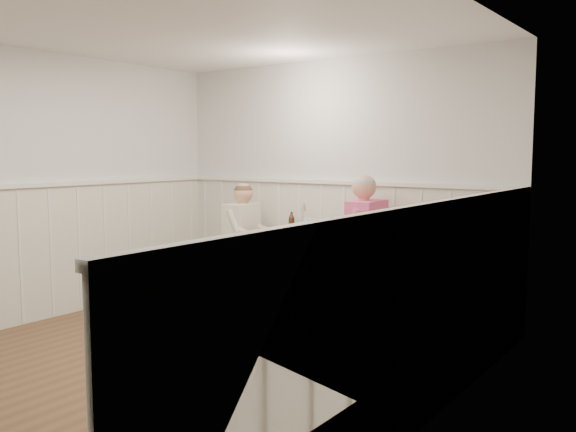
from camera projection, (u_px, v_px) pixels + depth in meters
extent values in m
plane|color=#49311C|center=(181.00, 362.00, 4.77)|extent=(4.50, 4.50, 0.00)
cube|color=silver|center=(334.00, 184.00, 6.44)|extent=(4.00, 0.04, 2.60)
cube|color=silver|center=(31.00, 187.00, 5.81)|extent=(0.04, 4.50, 2.60)
cube|color=silver|center=(424.00, 211.00, 3.46)|extent=(0.04, 4.50, 2.60)
cube|color=white|center=(175.00, 22.00, 4.50)|extent=(4.00, 4.50, 0.02)
cube|color=silver|center=(333.00, 245.00, 6.50)|extent=(3.98, 0.03, 1.30)
cube|color=silver|center=(35.00, 255.00, 5.87)|extent=(0.03, 4.48, 1.30)
cube|color=silver|center=(419.00, 322.00, 3.54)|extent=(0.03, 4.48, 1.30)
cube|color=silver|center=(333.00, 182.00, 6.42)|extent=(3.98, 0.06, 0.04)
cube|color=silver|center=(33.00, 185.00, 5.79)|extent=(0.06, 4.48, 0.04)
cube|color=silver|center=(419.00, 208.00, 3.48)|extent=(0.06, 4.48, 0.04)
cube|color=brown|center=(299.00, 240.00, 6.27)|extent=(0.91, 0.70, 0.04)
cylinder|color=#3F3833|center=(251.00, 276.00, 6.30)|extent=(0.05, 0.05, 0.71)
cylinder|color=#3F3833|center=(285.00, 267.00, 6.79)|extent=(0.05, 0.05, 0.71)
cylinder|color=#3F3833|center=(316.00, 286.00, 5.83)|extent=(0.05, 0.05, 0.71)
cylinder|color=#3F3833|center=(348.00, 276.00, 6.31)|extent=(0.05, 0.05, 0.71)
cube|color=tan|center=(362.00, 281.00, 5.80)|extent=(0.50, 0.50, 0.04)
cube|color=#657FB6|center=(362.00, 277.00, 5.80)|extent=(0.45, 0.45, 0.03)
cube|color=tan|center=(382.00, 258.00, 5.72)|extent=(0.14, 0.40, 0.43)
cylinder|color=tan|center=(376.00, 309.00, 5.60)|extent=(0.03, 0.03, 0.40)
cylinder|color=tan|center=(340.00, 306.00, 5.72)|extent=(0.03, 0.03, 0.40)
cylinder|color=tan|center=(384.00, 300.00, 5.93)|extent=(0.03, 0.03, 0.40)
cylinder|color=tan|center=(349.00, 297.00, 6.05)|extent=(0.03, 0.03, 0.40)
cube|color=tan|center=(248.00, 265.00, 6.73)|extent=(0.50, 0.50, 0.04)
cube|color=#657FB6|center=(248.00, 262.00, 6.73)|extent=(0.45, 0.45, 0.03)
cube|color=tan|center=(241.00, 243.00, 6.86)|extent=(0.18, 0.36, 0.40)
cylinder|color=tan|center=(255.00, 279.00, 6.98)|extent=(0.03, 0.03, 0.37)
cylinder|color=tan|center=(268.00, 284.00, 6.70)|extent=(0.03, 0.03, 0.37)
cylinder|color=tan|center=(229.00, 282.00, 6.81)|extent=(0.03, 0.03, 0.37)
cylinder|color=tan|center=(241.00, 288.00, 6.53)|extent=(0.03, 0.03, 0.37)
cube|color=#3F3F47|center=(364.00, 298.00, 5.88)|extent=(0.50, 0.46, 0.47)
cube|color=#3F3F47|center=(344.00, 265.00, 5.96)|extent=(0.47, 0.42, 0.14)
cube|color=pink|center=(364.00, 231.00, 5.81)|extent=(0.29, 0.48, 0.58)
sphere|color=tan|center=(365.00, 187.00, 5.77)|extent=(0.23, 0.23, 0.23)
sphere|color=#A5A5A0|center=(365.00, 184.00, 5.76)|extent=(0.22, 0.22, 0.22)
cube|color=black|center=(329.00, 227.00, 6.01)|extent=(0.02, 0.07, 0.14)
cube|color=#3F3F47|center=(243.00, 281.00, 6.72)|extent=(0.46, 0.42, 0.43)
cube|color=#3F3F47|center=(258.00, 258.00, 6.59)|extent=(0.43, 0.38, 0.13)
cube|color=silver|center=(243.00, 228.00, 6.65)|extent=(0.27, 0.44, 0.53)
sphere|color=tan|center=(243.00, 193.00, 6.61)|extent=(0.21, 0.21, 0.21)
sphere|color=#4C3828|center=(243.00, 190.00, 6.61)|extent=(0.20, 0.20, 0.20)
cylinder|color=white|center=(316.00, 240.00, 6.08)|extent=(0.28, 0.28, 0.02)
ellipsoid|color=#3F722D|center=(311.00, 237.00, 6.08)|extent=(0.14, 0.11, 0.05)
sphere|color=#A69D50|center=(321.00, 238.00, 6.05)|extent=(0.04, 0.04, 0.04)
cube|color=#95444C|center=(321.00, 238.00, 6.12)|extent=(0.08, 0.05, 0.01)
cylinder|color=white|center=(326.00, 238.00, 6.09)|extent=(0.06, 0.06, 0.03)
cylinder|color=white|center=(277.00, 236.00, 6.40)|extent=(0.30, 0.30, 0.02)
ellipsoid|color=#3F722D|center=(272.00, 232.00, 6.40)|extent=(0.14, 0.12, 0.05)
sphere|color=#A69D50|center=(283.00, 233.00, 6.37)|extent=(0.04, 0.04, 0.04)
cylinder|color=silver|center=(312.00, 236.00, 6.40)|extent=(0.07, 0.07, 0.01)
cylinder|color=silver|center=(312.00, 232.00, 6.40)|extent=(0.01, 0.01, 0.09)
cone|color=orange|center=(312.00, 225.00, 6.39)|extent=(0.08, 0.08, 0.08)
cylinder|color=silver|center=(312.00, 220.00, 6.38)|extent=(0.08, 0.08, 0.03)
cylinder|color=silver|center=(307.00, 236.00, 6.44)|extent=(0.07, 0.07, 0.01)
cylinder|color=silver|center=(307.00, 232.00, 6.44)|extent=(0.01, 0.01, 0.09)
cone|color=orange|center=(307.00, 224.00, 6.43)|extent=(0.08, 0.08, 0.08)
cylinder|color=silver|center=(307.00, 219.00, 6.42)|extent=(0.08, 0.08, 0.03)
cylinder|color=black|center=(292.00, 226.00, 6.62)|extent=(0.07, 0.07, 0.17)
cone|color=black|center=(292.00, 216.00, 6.61)|extent=(0.07, 0.07, 0.04)
cylinder|color=black|center=(292.00, 213.00, 6.60)|extent=(0.03, 0.03, 0.03)
cylinder|color=#3342A3|center=(292.00, 225.00, 6.62)|extent=(0.07, 0.07, 0.05)
cylinder|color=white|center=(301.00, 242.00, 5.88)|extent=(0.19, 0.06, 0.04)
cylinder|color=silver|center=(302.00, 232.00, 6.53)|extent=(0.04, 0.04, 0.08)
cylinder|color=tan|center=(302.00, 219.00, 6.51)|extent=(0.02, 0.02, 0.25)
cone|color=tan|center=(302.00, 205.00, 6.50)|extent=(0.03, 0.03, 0.08)
cube|color=#657FB6|center=(288.00, 234.00, 6.58)|extent=(0.33, 0.30, 0.01)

